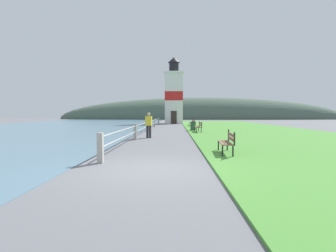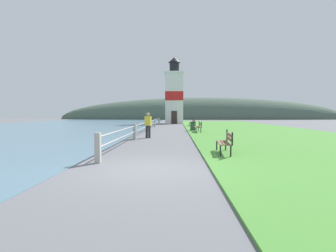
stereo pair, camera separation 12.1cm
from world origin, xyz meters
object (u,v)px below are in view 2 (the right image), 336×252
at_px(park_bench_midway, 198,126).
at_px(park_bench_far, 192,122).
at_px(park_bench_near, 226,141).
at_px(person_strolling, 148,124).
at_px(trash_bin, 193,126).
at_px(lighthouse, 174,95).

distance_m(park_bench_midway, park_bench_far, 10.90).
relative_size(park_bench_near, park_bench_midway, 0.90).
bearing_deg(person_strolling, trash_bin, -13.49).
distance_m(park_bench_near, park_bench_midway, 11.72).
bearing_deg(trash_bin, park_bench_near, -88.30).
height_order(park_bench_midway, person_strolling, person_strolling).
bearing_deg(park_bench_midway, trash_bin, -82.20).
xyz_separation_m(park_bench_far, trash_bin, (-0.50, -8.86, -0.12)).
relative_size(park_bench_near, trash_bin, 2.03).
xyz_separation_m(park_bench_near, park_bench_far, (0.09, 22.62, 0.00)).
bearing_deg(lighthouse, person_strolling, -93.51).
bearing_deg(trash_bin, lighthouse, 95.98).
height_order(park_bench_near, trash_bin, park_bench_near).
relative_size(lighthouse, person_strolling, 6.28).
distance_m(lighthouse, trash_bin, 18.42).
xyz_separation_m(park_bench_far, lighthouse, (-2.36, 8.98, 4.02)).
xyz_separation_m(person_strolling, trash_bin, (3.38, 6.88, -0.48)).
relative_size(park_bench_midway, lighthouse, 0.18).
bearing_deg(lighthouse, trash_bin, -84.02).
xyz_separation_m(lighthouse, trash_bin, (1.87, -17.85, -4.14)).
xyz_separation_m(park_bench_near, park_bench_midway, (-0.08, 11.72, 0.00)).
height_order(park_bench_near, lighthouse, lighthouse).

